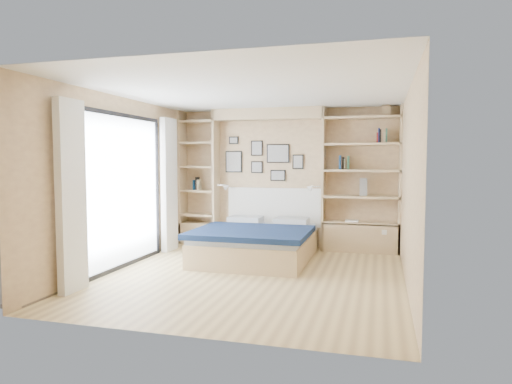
# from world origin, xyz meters

# --- Properties ---
(ground) EXTENTS (4.50, 4.50, 0.00)m
(ground) POSITION_xyz_m (0.00, 0.00, 0.00)
(ground) COLOR #D8BB7C
(ground) RESTS_ON ground
(room_shell) EXTENTS (4.50, 4.50, 4.50)m
(room_shell) POSITION_xyz_m (-0.39, 1.52, 1.08)
(room_shell) COLOR #D6B482
(room_shell) RESTS_ON ground
(bed) EXTENTS (1.76, 2.28, 1.07)m
(bed) POSITION_xyz_m (-0.22, 1.05, 0.28)
(bed) COLOR tan
(bed) RESTS_ON ground
(photo_gallery) EXTENTS (1.48, 0.02, 0.82)m
(photo_gallery) POSITION_xyz_m (-0.45, 2.22, 1.60)
(photo_gallery) COLOR black
(photo_gallery) RESTS_ON ground
(reading_lamps) EXTENTS (1.92, 0.12, 0.15)m
(reading_lamps) POSITION_xyz_m (-0.30, 2.00, 1.10)
(reading_lamps) COLOR silver
(reading_lamps) RESTS_ON ground
(shelf_decor) EXTENTS (3.57, 0.23, 2.03)m
(shelf_decor) POSITION_xyz_m (1.10, 2.07, 1.69)
(shelf_decor) COLOR navy
(shelf_decor) RESTS_ON ground
(deck) EXTENTS (3.20, 4.00, 0.05)m
(deck) POSITION_xyz_m (-3.60, 0.00, 0.00)
(deck) COLOR brown
(deck) RESTS_ON ground
(deck_chair) EXTENTS (0.67, 0.88, 0.79)m
(deck_chair) POSITION_xyz_m (-3.87, 0.78, 0.37)
(deck_chair) COLOR tan
(deck_chair) RESTS_ON ground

